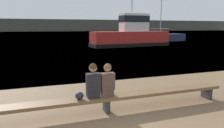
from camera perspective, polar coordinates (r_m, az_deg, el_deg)
water_surface at (r=128.54m, az=-17.86°, el=8.96°), size 240.00×240.00×0.00m
far_shoreline at (r=124.83m, az=-17.92°, el=10.48°), size 600.00×12.00×6.75m
bench_main at (r=5.89m, az=-1.64°, el=-9.89°), size 7.90×0.47×0.48m
person_left at (r=5.63m, az=-5.44°, el=-5.22°), size 0.39×0.39×0.99m
person_right at (r=5.74m, az=-1.35°, el=-5.07°), size 0.39×0.39×0.97m
shopping_bag at (r=5.65m, az=-9.29°, el=-8.91°), size 0.23×0.22×0.21m
tugboat_red at (r=26.19m, az=5.47°, el=7.98°), size 10.63×3.77×6.28m
moored_sailboat at (r=36.00m, az=14.08°, el=7.36°), size 8.87×3.64×8.62m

